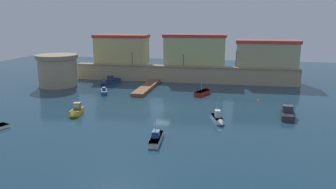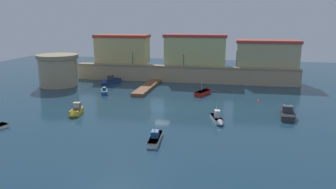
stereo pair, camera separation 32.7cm
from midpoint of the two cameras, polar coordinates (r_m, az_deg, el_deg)
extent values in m
plane|color=#19384C|center=(55.16, -1.19, -2.39)|extent=(134.10, 134.10, 0.00)
cube|color=tan|center=(77.26, 2.46, 3.43)|extent=(51.59, 2.05, 3.56)
cube|color=gray|center=(76.96, 2.48, 4.83)|extent=(51.59, 2.35, 0.24)
cube|color=tan|center=(84.04, -8.04, 7.49)|extent=(12.73, 5.48, 6.31)
cube|color=#AD3B2B|center=(83.78, -8.12, 9.87)|extent=(13.24, 5.70, 0.70)
cube|color=#B3BB78|center=(79.54, 4.45, 7.37)|extent=(14.18, 4.56, 6.58)
cube|color=#A73936|center=(79.27, 4.50, 9.99)|extent=(14.75, 4.74, 0.70)
cube|color=tan|center=(80.14, 16.41, 6.51)|extent=(13.59, 5.97, 5.44)
cube|color=#A73F36|center=(79.87, 16.56, 8.70)|extent=(14.13, 6.21, 0.70)
cylinder|color=tan|center=(76.75, -18.46, 3.65)|extent=(8.19, 8.19, 6.06)
cylinder|color=gray|center=(76.30, -18.65, 6.19)|extent=(8.85, 8.85, 0.80)
cube|color=brown|center=(70.39, -3.76, 1.25)|extent=(2.50, 15.40, 0.63)
cylinder|color=#533521|center=(75.99, -1.77, 2.18)|extent=(0.20, 0.20, 0.70)
cylinder|color=#533521|center=(73.04, -2.30, 1.73)|extent=(0.20, 0.20, 0.70)
cylinder|color=#533521|center=(70.11, -2.88, 1.24)|extent=(0.20, 0.20, 0.70)
cylinder|color=#533521|center=(67.19, -3.50, 0.71)|extent=(0.20, 0.20, 0.70)
cylinder|color=#533521|center=(64.29, -4.18, 0.14)|extent=(0.20, 0.20, 0.70)
cylinder|color=black|center=(79.46, -6.29, 6.20)|extent=(0.12, 0.12, 2.99)
sphere|color=#F9D172|center=(79.28, -6.31, 7.38)|extent=(0.32, 0.32, 0.32)
cylinder|color=black|center=(76.76, 2.51, 5.90)|extent=(0.12, 0.12, 2.68)
sphere|color=#F9D172|center=(76.59, 2.52, 7.01)|extent=(0.32, 0.32, 0.32)
cylinder|color=black|center=(75.89, 11.46, 5.89)|extent=(0.12, 0.12, 3.51)
sphere|color=#F9D172|center=(75.68, 11.52, 7.32)|extent=(0.32, 0.32, 0.32)
cube|color=red|center=(64.90, 5.73, 0.28)|extent=(2.94, 4.22, 0.80)
cone|color=red|center=(67.04, 6.76, 0.66)|extent=(1.73, 1.58, 1.40)
cube|color=#680B0A|center=(64.83, 5.74, 0.59)|extent=(3.00, 4.30, 0.08)
cylinder|color=#B2B2B7|center=(64.31, 5.62, 1.55)|extent=(0.08, 0.08, 2.25)
cube|color=white|center=(48.99, 8.19, -4.13)|extent=(2.18, 4.02, 0.66)
cone|color=white|center=(46.76, 8.91, -5.00)|extent=(1.32, 1.34, 1.05)
cube|color=slate|center=(48.91, 8.21, -3.80)|extent=(2.23, 4.10, 0.08)
cube|color=silver|center=(48.48, 8.31, -3.27)|extent=(0.99, 1.14, 1.04)
cylinder|color=#B2B2B7|center=(48.80, 8.19, -2.61)|extent=(0.08, 0.08, 1.93)
cube|color=navy|center=(77.59, -9.83, 2.25)|extent=(3.34, 5.03, 0.79)
cone|color=navy|center=(75.45, -11.33, 1.88)|extent=(2.04, 1.83, 1.68)
cube|color=#13153E|center=(77.53, -9.84, 2.51)|extent=(3.41, 5.13, 0.08)
cube|color=#333842|center=(77.24, -9.99, 2.85)|extent=(1.33, 1.38, 0.95)
cylinder|color=#B2B2B7|center=(77.21, -9.99, 3.04)|extent=(0.08, 0.08, 1.47)
cube|color=gold|center=(53.67, -15.55, -2.87)|extent=(2.02, 3.55, 0.81)
cone|color=gold|center=(51.75, -16.18, -3.50)|extent=(1.52, 1.17, 1.37)
cube|color=brown|center=(53.57, -15.57, -2.49)|extent=(2.06, 3.62, 0.08)
cube|color=olive|center=(53.86, -15.47, -1.84)|extent=(1.23, 1.17, 0.95)
cube|color=#99B7C6|center=(53.39, -15.62, -1.92)|extent=(0.96, 0.23, 0.57)
cube|color=#333338|center=(53.71, 19.59, -3.15)|extent=(2.44, 6.05, 0.80)
cone|color=#333338|center=(57.18, 19.46, -2.18)|extent=(1.88, 1.57, 1.74)
cube|color=black|center=(53.62, 19.62, -2.78)|extent=(2.49, 6.18, 0.08)
cube|color=#333842|center=(53.53, 19.66, -2.25)|extent=(1.62, 1.48, 0.92)
cube|color=#195689|center=(66.99, -11.03, 0.44)|extent=(2.49, 3.71, 0.67)
cone|color=#195689|center=(69.17, -11.10, 0.83)|extent=(1.39, 1.35, 1.08)
cube|color=#0E244F|center=(66.93, -11.04, 0.68)|extent=(2.53, 3.79, 0.08)
cube|color=navy|center=(67.20, -11.06, 1.00)|extent=(1.00, 1.21, 0.52)
cube|color=silver|center=(40.74, -2.28, -7.64)|extent=(1.51, 4.91, 0.61)
cone|color=silver|center=(43.57, -1.63, -6.23)|extent=(1.21, 1.43, 1.12)
cube|color=slate|center=(40.65, -2.29, -7.29)|extent=(1.54, 5.01, 0.08)
cube|color=navy|center=(40.42, -2.31, -6.75)|extent=(0.93, 1.31, 0.79)
cube|color=#99B7C6|center=(40.99, -2.17, -6.41)|extent=(0.77, 0.11, 0.47)
cylinder|color=#B2B2B7|center=(39.95, -2.38, -5.93)|extent=(0.08, 0.08, 2.19)
sphere|color=#EA4C19|center=(61.97, 15.12, -1.11)|extent=(0.55, 0.55, 0.55)
camera|label=1|loc=(0.16, -90.16, -0.04)|focal=35.58mm
camera|label=2|loc=(0.16, 89.84, 0.04)|focal=35.58mm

